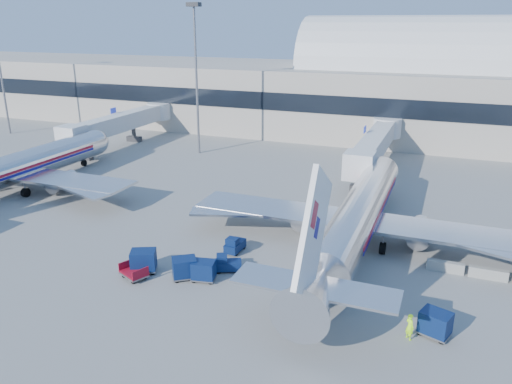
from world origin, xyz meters
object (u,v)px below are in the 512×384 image
at_px(tug_lead, 227,264).
at_px(cart_solo_far, 435,323).
at_px(airliner_mid, 13,169).
at_px(cart_train_c, 144,261).
at_px(airliner_main, 358,216).
at_px(jetbridge_near, 376,142).
at_px(barrier_near, 445,267).
at_px(cart_train_b, 185,268).
at_px(tug_right, 337,283).
at_px(cart_train_a, 204,270).
at_px(cart_solo_near, 308,301).
at_px(ramp_worker, 410,327).
at_px(tug_left, 234,245).
at_px(mast_west, 196,58).
at_px(barrier_mid, 488,274).
at_px(jetbridge_mid, 125,121).
at_px(cart_open_red, 134,274).

xyz_separation_m(tug_lead, cart_solo_far, (16.75, -3.20, 0.27)).
xyz_separation_m(airliner_mid, cart_train_c, (26.47, -11.83, -1.92)).
distance_m(airliner_main, jetbridge_near, 26.43).
height_order(airliner_main, jetbridge_near, airliner_main).
relative_size(barrier_near, cart_train_b, 1.19).
bearing_deg(tug_right, cart_train_a, -131.01).
relative_size(tug_lead, cart_solo_near, 1.30).
bearing_deg(cart_train_a, barrier_near, 14.27).
bearing_deg(tug_lead, ramp_worker, -40.60).
bearing_deg(jetbridge_near, cart_train_c, -109.00).
xyz_separation_m(barrier_near, tug_left, (-17.99, -3.10, 0.25)).
distance_m(tug_left, cart_train_a, 5.72).
bearing_deg(barrier_near, jetbridge_near, 109.85).
height_order(mast_west, barrier_near, mast_west).
height_order(airliner_main, barrier_mid, airliner_main).
bearing_deg(tug_right, cart_train_b, -131.48).
height_order(jetbridge_mid, ramp_worker, jetbridge_mid).
bearing_deg(cart_solo_far, tug_left, 178.15).
xyz_separation_m(tug_right, cart_train_c, (-15.75, -2.90, 0.41)).
height_order(tug_right, cart_solo_far, cart_solo_far).
bearing_deg(tug_lead, cart_train_c, 177.37).
relative_size(cart_train_a, cart_solo_near, 1.10).
bearing_deg(airliner_main, cart_solo_far, -58.29).
relative_size(jetbridge_mid, cart_train_a, 12.79).
bearing_deg(airliner_mid, tug_lead, -15.58).
distance_m(barrier_near, tug_left, 18.26).
relative_size(airliner_main, cart_solo_far, 15.55).
xyz_separation_m(barrier_mid, tug_right, (-11.09, -6.42, 0.15)).
bearing_deg(barrier_mid, cart_open_red, -158.43).
distance_m(jetbridge_near, cart_train_b, 39.14).
bearing_deg(cart_open_red, cart_train_b, 46.04).
bearing_deg(cart_solo_near, jetbridge_mid, 151.07).
distance_m(tug_lead, cart_train_a, 2.40).
distance_m(tug_lead, ramp_worker, 15.78).
height_order(jetbridge_mid, tug_left, jetbridge_mid).
distance_m(barrier_near, ramp_worker, 11.05).
height_order(airliner_main, airliner_mid, same).
relative_size(jetbridge_mid, cart_solo_far, 11.48).
bearing_deg(airliner_main, jetbridge_near, 95.22).
bearing_deg(mast_west, tug_right, -48.72).
bearing_deg(jetbridge_near, tug_right, -85.75).
bearing_deg(mast_west, jetbridge_near, 1.68).
height_order(airliner_mid, cart_solo_near, airliner_mid).
bearing_deg(ramp_worker, mast_west, -2.07).
height_order(tug_lead, cart_solo_near, cart_solo_near).
distance_m(airliner_mid, tug_lead, 34.22).
relative_size(airliner_mid, tug_left, 15.50).
relative_size(cart_solo_far, ramp_worker, 1.28).
distance_m(airliner_mid, jetbridge_near, 47.55).
relative_size(jetbridge_near, tug_lead, 10.83).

